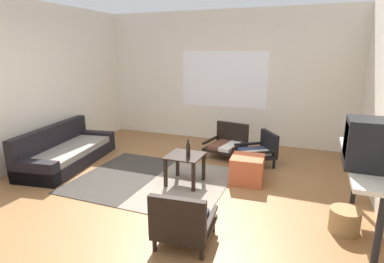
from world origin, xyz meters
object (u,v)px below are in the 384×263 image
coffee_table (185,162)px  armchair_striped_foreground (183,222)px  ottoman_orange (247,169)px  couch (66,152)px  armchair_by_window (227,142)px  console_shelf (370,168)px  wicker_basket (344,220)px  clay_vase (367,138)px  armchair_corner (259,150)px  crt_television (379,145)px  glass_bottle (188,149)px

coffee_table → armchair_striped_foreground: bearing=-68.2°
ottoman_orange → couch: bearing=-173.1°
armchair_by_window → console_shelf: 2.87m
wicker_basket → couch: bearing=172.8°
armchair_striped_foreground → clay_vase: size_ratio=2.05×
couch → coffee_table: couch is taller
coffee_table → armchair_corner: 1.48m
wicker_basket → crt_television: bearing=-58.9°
coffee_table → ottoman_orange: bearing=25.2°
armchair_corner → crt_television: 2.52m
coffee_table → armchair_by_window: armchair_by_window is taller
armchair_by_window → crt_television: size_ratio=1.36×
armchair_striped_foreground → wicker_basket: bearing=29.5°
ottoman_orange → clay_vase: 1.67m
couch → armchair_by_window: size_ratio=2.66×
armchair_corner → crt_television: bearing=-55.4°
crt_television → clay_vase: crt_television is taller
armchair_by_window → glass_bottle: 1.55m
couch → clay_vase: (4.45, -0.14, 0.76)m
coffee_table → armchair_corner: bearing=53.9°
armchair_striped_foreground → wicker_basket: size_ratio=2.00×
ottoman_orange → crt_television: (1.40, -1.17, 0.87)m
crt_television → wicker_basket: size_ratio=1.74×
armchair_by_window → armchair_striped_foreground: armchair_striped_foreground is taller
console_shelf → glass_bottle: console_shelf is taller
crt_television → armchair_corner: bearing=124.6°
armchair_corner → clay_vase: 2.02m
glass_bottle → clay_vase: bearing=-2.4°
armchair_corner → ottoman_orange: armchair_corner is taller
armchair_striped_foreground → ottoman_orange: size_ratio=1.37×
couch → clay_vase: clay_vase is taller
armchair_striped_foreground → clay_vase: 2.21m
couch → console_shelf: bearing=-7.0°
armchair_by_window → armchair_striped_foreground: (0.32, -2.86, 0.01)m
coffee_table → crt_television: (2.23, -0.78, 0.73)m
crt_television → clay_vase: (0.00, 0.65, -0.11)m
armchair_corner → armchair_by_window: bearing=155.9°
coffee_table → armchair_by_window: (0.24, 1.47, -0.09)m
console_shelf → wicker_basket: console_shelf is taller
armchair_corner → glass_bottle: size_ratio=3.14×
console_shelf → clay_vase: size_ratio=5.28×
armchair_by_window → armchair_striped_foreground: bearing=-83.7°
couch → armchair_by_window: couch is taller
crt_television → armchair_by_window: bearing=131.5°
coffee_table → glass_bottle: 0.22m
wicker_basket → console_shelf: bearing=-0.5°
console_shelf → wicker_basket: 0.64m
armchair_corner → glass_bottle: (-0.80, -1.23, 0.28)m
ottoman_orange → glass_bottle: size_ratio=1.88×
armchair_striped_foreground → wicker_basket: (1.52, 0.86, -0.13)m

